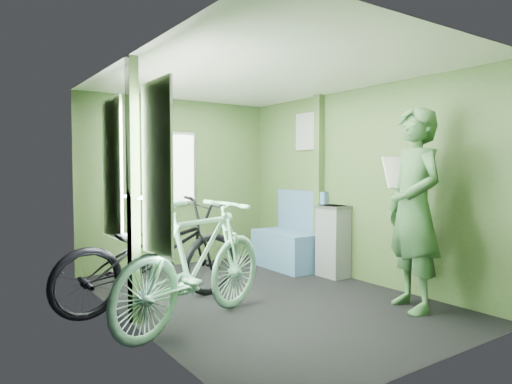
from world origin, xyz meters
The scene contains 6 objects.
room centered at (-0.04, 0.04, 1.44)m, with size 4.00×4.02×2.31m.
bicycle_black centered at (-1.05, 0.32, 0.00)m, with size 0.69×1.97×1.03m, color black.
bicycle_mint centered at (-0.95, -0.38, 0.00)m, with size 0.52×1.84×1.11m, color #7DC39D.
passenger centered at (0.95, -1.15, 0.96)m, with size 0.69×0.82×1.92m.
waste_box centered at (1.26, 0.24, 0.44)m, with size 0.26×0.37×0.89m, color slate.
bench_seat centered at (1.15, 0.96, 0.31)m, with size 0.56×1.00×1.04m.
Camera 1 is at (-2.72, -3.83, 1.35)m, focal length 32.00 mm.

